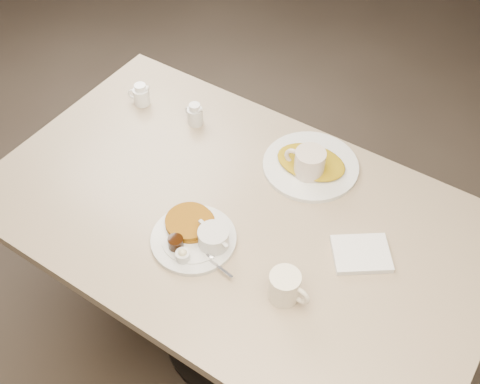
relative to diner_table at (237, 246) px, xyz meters
The scene contains 9 objects.
room 0.82m from the diner_table, ahead, with size 7.04×8.04×2.84m.
diner_table is the anchor object (origin of this frame).
main_plate 0.25m from the diner_table, 103.34° to the right, with size 0.32×0.30×0.07m.
coffee_mug_near 0.38m from the diner_table, 32.47° to the right, with size 0.12×0.09×0.09m.
napkin 0.42m from the diner_table, ahead, with size 0.20×0.19×0.02m.
coffee_mug_far 0.34m from the diner_table, 67.42° to the left, with size 0.14×0.10×0.10m.
creamer_left 0.63m from the diner_table, 157.40° to the left, with size 0.08×0.06×0.08m.
creamer_right 0.46m from the diner_table, 143.17° to the left, with size 0.08×0.07×0.08m.
hash_plate 0.35m from the diner_table, 71.33° to the left, with size 0.34×0.34×0.04m.
Camera 1 is at (0.60, -0.89, 2.06)m, focal length 42.81 mm.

